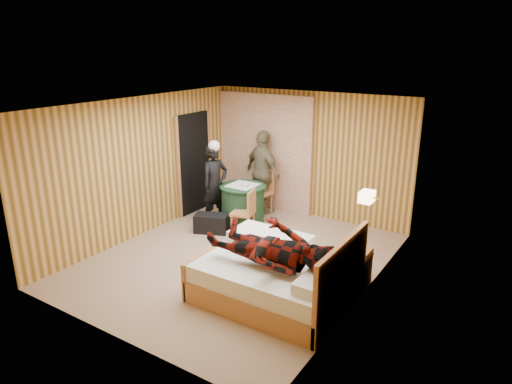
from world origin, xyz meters
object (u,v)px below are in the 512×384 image
Objects in this scene: bed at (278,276)px; chair_near at (246,209)px; wall_lamp at (367,197)px; nightstand at (352,268)px; man_at_table at (263,172)px; man_on_bed at (271,238)px; duffel_bag at (211,223)px; woman_standing at (215,184)px; round_table at (243,204)px; chair_far at (262,188)px.

bed is 2.24m from chair_near.
wall_lamp is 0.45× the size of nightstand.
man_on_bed is at bearing 144.19° from man_at_table.
bed is 1.12m from nightstand.
man_at_table is at bearing 144.74° from nightstand.
duffel_bag is at bearing -80.69° from chair_near.
woman_standing is 1.10m from man_at_table.
man_at_table reaches higher than bed.
woman_standing is (-3.17, 0.92, 0.49)m from nightstand.
man_on_bed is (0.03, -0.23, 0.66)m from bed.
round_table reaches higher than duffel_bag.
man_on_bed is (1.97, -2.97, 0.11)m from man_at_table.
bed reaches higher than nightstand.
nightstand is at bearing 165.36° from man_at_table.
round_table is 0.57× the size of woman_standing.
chair_far is 1.09× the size of chair_near.
man_at_table is (-1.95, 2.74, 0.55)m from bed.
bed is 3.33m from chair_far.
chair_near is 0.55× the size of woman_standing.
round_table is 0.57m from chair_near.
round_table is at bearing 156.59° from nightstand.
chair_far reaches higher than duffel_bag.
chair_far is at bearing 56.72° from duffel_bag.
bed is 0.70m from man_on_bed.
man_at_table is at bearing 57.35° from duffel_bag.
chair_far is (-1.94, 2.70, 0.23)m from bed.
woman_standing is (-0.84, 0.17, 0.29)m from chair_near.
chair_near is (0.37, -0.42, 0.10)m from round_table.
woman_standing is at bearing 144.02° from bed.
nightstand is at bearing -32.24° from duffel_bag.
bed is 2.79m from round_table.
round_table is 0.71m from chair_far.
chair_far is 0.60× the size of woman_standing.
chair_near is (-2.33, 0.75, 0.21)m from nightstand.
chair_far is (-2.74, 1.60, -0.76)m from wall_lamp.
round_table is at bearing -84.82° from chair_far.
man_on_bed is (2.44, -1.98, 0.19)m from woman_standing.
woman_standing is at bearing 140.92° from man_on_bed.
chair_near reaches higher than nightstand.
round_table is at bearing 131.47° from man_on_bed.
round_table is 0.66m from woman_standing.
wall_lamp is 0.31× the size of chair_near.
bed is 3.02m from woman_standing.
wall_lamp is 3.20m from duffel_bag.
duffel_bag is at bearing -94.56° from chair_far.
man_on_bed reaches higher than duffel_bag.
woman_standing reaches higher than bed.
chair_near is 0.90m from woman_standing.
man_on_bed is at bearing -120.16° from wall_lamp.
man_at_table reaches higher than nightstand.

